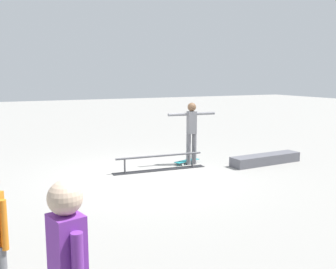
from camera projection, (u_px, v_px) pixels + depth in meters
The scene contains 5 objects.
ground_plane at pixel (147, 176), 9.29m from camera, with size 60.00×60.00×0.00m, color gray.
grind_rail at pixel (160, 164), 9.86m from camera, with size 2.48×0.40×0.40m.
skate_ledge at pixel (266, 159), 10.57m from camera, with size 2.16×0.46×0.26m, color #595960.
skater_main at pixel (192, 129), 10.39m from camera, with size 1.37×0.23×1.69m.
skateboard_main at pixel (187, 161), 10.61m from camera, with size 0.82×0.42×0.09m.
Camera 1 is at (3.43, 8.37, 2.42)m, focal length 41.05 mm.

